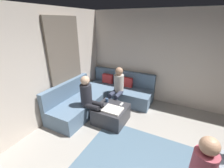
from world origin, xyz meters
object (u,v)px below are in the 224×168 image
Objects in this scene: ottoman at (111,114)px; coffee_mug at (107,100)px; sectional_couch at (102,96)px; person_on_couch_back at (117,87)px; game_remote at (121,104)px; person_on_couch_side at (90,98)px.

coffee_mug reaches higher than ottoman.
sectional_couch is 3.36× the size of ottoman.
ottoman is 0.38m from coffee_mug.
person_on_couch_back is (0.06, 0.52, 0.19)m from coffee_mug.
ottoman is 0.36m from game_remote.
sectional_couch is at bearing -170.19° from person_on_couch_side.
coffee_mug is 0.08× the size of person_on_couch_back.
ottoman is 0.63× the size of person_on_couch_back.
ottoman is 0.69m from person_on_couch_side.
person_on_couch_back and person_on_couch_side have the same top height.
ottoman is (0.63, -0.65, -0.07)m from sectional_couch.
ottoman is at bearing -39.29° from coffee_mug.
person_on_couch_back reaches higher than coffee_mug.
person_on_couch_side is at bearing 70.59° from person_on_couch_back.
game_remote is at bearing 125.37° from person_on_couch_back.
ottoman is 0.63× the size of person_on_couch_side.
person_on_couch_back reaches higher than ottoman.
game_remote is 0.64m from person_on_couch_back.
ottoman is at bearing 112.86° from person_on_couch_side.
person_on_couch_side reaches higher than ottoman.
sectional_couch is 0.65m from coffee_mug.
game_remote is at bearing 122.55° from person_on_couch_side.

